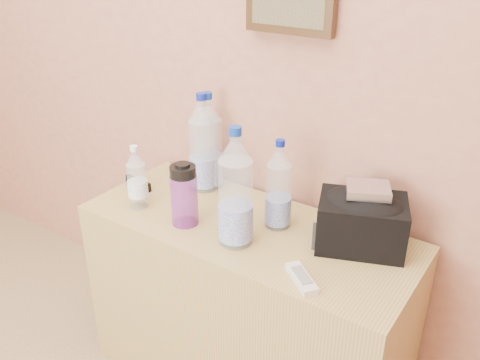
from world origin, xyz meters
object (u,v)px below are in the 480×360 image
at_px(ac_remote, 301,278).
at_px(foil_packet, 368,190).
at_px(pet_large_c, 279,189).
at_px(pet_large_d, 236,194).
at_px(pet_large_a, 203,148).
at_px(pet_large_b, 209,146).
at_px(toiletry_bag, 362,220).
at_px(dresser, 246,309).
at_px(nalgene_bottle, 184,194).
at_px(pet_small, 137,180).
at_px(sunglasses, 138,183).

bearing_deg(ac_remote, foil_packet, 114.60).
bearing_deg(pet_large_c, pet_large_d, -109.21).
relative_size(pet_large_a, pet_large_c, 1.22).
xyz_separation_m(pet_large_b, ac_remote, (0.56, -0.32, -0.15)).
bearing_deg(toiletry_bag, pet_large_d, -169.96).
height_order(dresser, pet_large_a, pet_large_a).
relative_size(pet_large_b, pet_large_d, 0.96).
relative_size(dresser, foil_packet, 8.93).
height_order(dresser, nalgene_bottle, nalgene_bottle).
relative_size(pet_large_d, ac_remote, 2.76).
bearing_deg(pet_large_c, pet_large_a, 168.16).
bearing_deg(foil_packet, pet_large_b, 175.43).
distance_m(pet_small, nalgene_bottle, 0.21).
relative_size(dresser, pet_large_b, 3.07).
bearing_deg(pet_small, dresser, 15.61).
height_order(pet_large_b, pet_large_d, pet_large_d).
bearing_deg(ac_remote, pet_large_d, -154.72).
height_order(pet_large_a, nalgene_bottle, pet_large_a).
bearing_deg(pet_large_c, sunglasses, -173.92).
bearing_deg(pet_large_a, sunglasses, -146.18).
xyz_separation_m(pet_large_a, sunglasses, (-0.21, -0.14, -0.14)).
height_order(pet_large_b, foil_packet, pet_large_b).
xyz_separation_m(dresser, pet_large_b, (-0.28, 0.16, 0.51)).
distance_m(pet_large_a, sunglasses, 0.29).
xyz_separation_m(nalgene_bottle, sunglasses, (-0.31, 0.10, -0.09)).
distance_m(pet_large_c, toiletry_bag, 0.27).
bearing_deg(pet_large_b, pet_small, -111.65).
xyz_separation_m(ac_remote, foil_packet, (0.06, 0.27, 0.18)).
bearing_deg(dresser, ac_remote, -28.80).
height_order(pet_large_d, sunglasses, pet_large_d).
bearing_deg(pet_large_b, pet_large_a, -107.02).
distance_m(pet_large_d, nalgene_bottle, 0.21).
xyz_separation_m(dresser, toiletry_bag, (0.35, 0.10, 0.44)).
bearing_deg(pet_large_a, pet_large_c, -11.84).
bearing_deg(pet_large_c, pet_large_b, 164.11).
bearing_deg(toiletry_bag, pet_small, 173.97).
relative_size(sunglasses, foil_packet, 1.03).
relative_size(pet_small, toiletry_bag, 0.88).
bearing_deg(dresser, pet_large_c, 35.14).
relative_size(pet_large_a, pet_large_d, 0.96).
height_order(pet_large_b, pet_small, pet_large_b).
relative_size(dresser, nalgene_bottle, 5.20).
bearing_deg(pet_small, nalgene_bottle, 1.32).
relative_size(pet_large_a, toiletry_bag, 1.42).
bearing_deg(sunglasses, dresser, 6.33).
xyz_separation_m(pet_large_c, pet_small, (-0.46, -0.16, -0.03)).
height_order(pet_large_c, ac_remote, pet_large_c).
bearing_deg(foil_packet, pet_large_d, -147.19).
xyz_separation_m(sunglasses, ac_remote, (0.78, -0.16, -0.01)).
xyz_separation_m(pet_large_a, nalgene_bottle, (0.11, -0.24, -0.06)).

